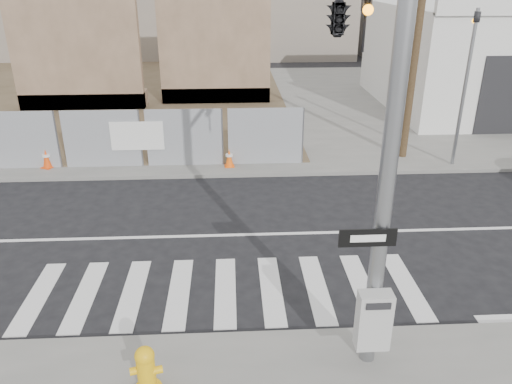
{
  "coord_description": "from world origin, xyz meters",
  "views": [
    {
      "loc": [
        0.18,
        -11.55,
        6.35
      ],
      "look_at": [
        0.78,
        -0.39,
        1.4
      ],
      "focal_mm": 35.0,
      "sensor_mm": 36.0,
      "label": 1
    }
  ],
  "objects_px": {
    "signal_pole": "(351,62)",
    "traffic_cone_c": "(47,158)",
    "auto_shop": "(509,56)",
    "traffic_cone_d": "(229,158)",
    "fire_hydrant": "(146,370)"
  },
  "relations": [
    {
      "from": "signal_pole",
      "to": "traffic_cone_c",
      "type": "height_order",
      "value": "signal_pole"
    },
    {
      "from": "signal_pole",
      "to": "traffic_cone_d",
      "type": "distance_m",
      "value": 8.42
    },
    {
      "from": "auto_shop",
      "to": "traffic_cone_c",
      "type": "height_order",
      "value": "auto_shop"
    },
    {
      "from": "traffic_cone_c",
      "to": "traffic_cone_d",
      "type": "distance_m",
      "value": 6.3
    },
    {
      "from": "signal_pole",
      "to": "traffic_cone_d",
      "type": "xyz_separation_m",
      "value": [
        -2.37,
        6.81,
        -4.35
      ]
    },
    {
      "from": "traffic_cone_d",
      "to": "fire_hydrant",
      "type": "bearing_deg",
      "value": -97.7
    },
    {
      "from": "signal_pole",
      "to": "auto_shop",
      "type": "bearing_deg",
      "value": 52.54
    },
    {
      "from": "fire_hydrant",
      "to": "signal_pole",
      "type": "bearing_deg",
      "value": 26.82
    },
    {
      "from": "signal_pole",
      "to": "auto_shop",
      "type": "relative_size",
      "value": 0.58
    },
    {
      "from": "auto_shop",
      "to": "traffic_cone_c",
      "type": "xyz_separation_m",
      "value": [
        -20.17,
        -7.98,
        -2.08
      ]
    },
    {
      "from": "auto_shop",
      "to": "traffic_cone_d",
      "type": "bearing_deg",
      "value": -149.41
    },
    {
      "from": "signal_pole",
      "to": "fire_hydrant",
      "type": "bearing_deg",
      "value": -138.52
    },
    {
      "from": "traffic_cone_c",
      "to": "traffic_cone_d",
      "type": "height_order",
      "value": "traffic_cone_c"
    },
    {
      "from": "traffic_cone_d",
      "to": "traffic_cone_c",
      "type": "bearing_deg",
      "value": 177.99
    },
    {
      "from": "signal_pole",
      "to": "traffic_cone_c",
      "type": "xyz_separation_m",
      "value": [
        -8.66,
        7.03,
        -4.32
      ]
    }
  ]
}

